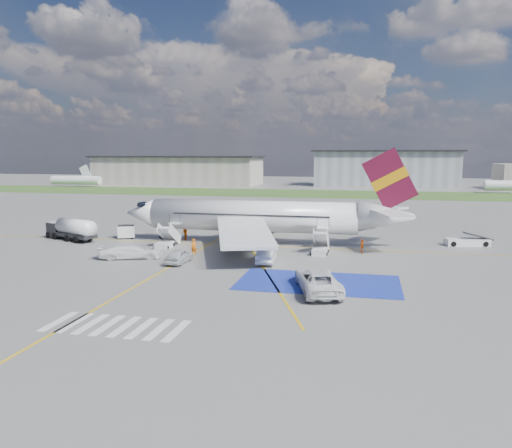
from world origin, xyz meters
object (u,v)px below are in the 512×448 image
(fuel_tanker, at_px, (71,231))
(belt_loader, at_px, (467,242))
(car_silver_a, at_px, (179,256))
(airliner, at_px, (264,216))
(van_white_a, at_px, (318,276))
(van_white_b, at_px, (130,250))
(car_silver_b, at_px, (266,255))
(gpu_cart, at_px, (126,232))

(fuel_tanker, height_order, belt_loader, fuel_tanker)
(fuel_tanker, bearing_deg, car_silver_a, -4.18)
(airliner, height_order, van_white_a, airliner)
(belt_loader, distance_m, van_white_b, 40.13)
(car_silver_b, relative_size, van_white_a, 0.77)
(fuel_tanker, bearing_deg, car_silver_b, 7.92)
(car_silver_b, distance_m, van_white_b, 14.68)
(car_silver_b, bearing_deg, airliner, -82.23)
(fuel_tanker, distance_m, van_white_b, 15.64)
(car_silver_b, height_order, van_white_a, van_white_a)
(belt_loader, distance_m, car_silver_a, 35.27)
(airliner, height_order, van_white_b, airliner)
(van_white_a, xyz_separation_m, van_white_b, (-20.83, 8.36, -0.23))
(van_white_b, bearing_deg, car_silver_b, -106.22)
(airliner, relative_size, belt_loader, 6.39)
(car_silver_a, height_order, car_silver_b, car_silver_b)
(airliner, xyz_separation_m, belt_loader, (24.64, 3.82, -2.98))
(fuel_tanker, distance_m, van_white_a, 37.83)
(car_silver_a, relative_size, car_silver_b, 0.89)
(airliner, height_order, belt_loader, airliner)
(gpu_cart, distance_m, car_silver_a, 17.76)
(van_white_a, height_order, van_white_b, van_white_a)
(fuel_tanker, height_order, gpu_cart, fuel_tanker)
(fuel_tanker, distance_m, car_silver_b, 28.54)
(fuel_tanker, relative_size, car_silver_b, 1.71)
(belt_loader, bearing_deg, fuel_tanker, 176.44)
(gpu_cart, bearing_deg, airliner, -22.86)
(car_silver_b, bearing_deg, van_white_a, 118.30)
(fuel_tanker, height_order, van_white_a, fuel_tanker)
(van_white_a, bearing_deg, car_silver_a, -41.12)
(gpu_cart, distance_m, belt_loader, 43.44)
(fuel_tanker, xyz_separation_m, car_silver_a, (18.70, -10.01, -0.45))
(airliner, distance_m, van_white_a, 22.46)
(fuel_tanker, distance_m, gpu_cart, 6.92)
(belt_loader, xyz_separation_m, van_white_a, (-15.95, -24.43, 0.79))
(airliner, distance_m, belt_loader, 25.11)
(car_silver_a, relative_size, van_white_a, 0.68)
(van_white_a, bearing_deg, belt_loader, -138.03)
(airliner, xyz_separation_m, gpu_cart, (-18.59, -0.50, -2.58))
(fuel_tanker, bearing_deg, van_white_a, -3.34)
(gpu_cart, height_order, belt_loader, gpu_cart)
(car_silver_b, height_order, van_white_b, van_white_b)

